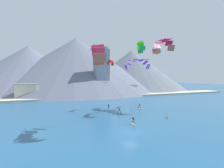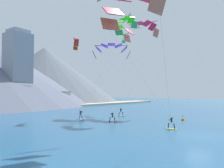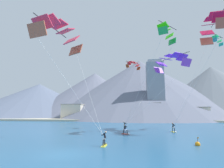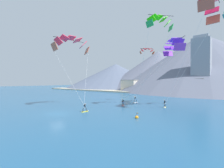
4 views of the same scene
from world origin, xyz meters
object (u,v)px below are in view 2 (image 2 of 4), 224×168
kitesurfer_far_left (81,116)px  parafoil_kite_near_trail (141,29)px  kitesurfer_near_trail (122,114)px  parafoil_kite_mid_center (111,49)px  race_marker_buoy (183,119)px  kitesurfer_near_lead (170,125)px  parafoil_kite_distant_low_drift (125,37)px  parafoil_kite_near_lead (129,3)px  parafoil_kite_far_left (125,24)px  parafoil_kite_distant_high_outer (76,43)px  kitesurfer_mid_center (114,119)px

kitesurfer_far_left → parafoil_kite_near_trail: parafoil_kite_near_trail is taller
kitesurfer_far_left → kitesurfer_near_trail: bearing=-15.9°
parafoil_kite_mid_center → race_marker_buoy: parafoil_kite_mid_center is taller
kitesurfer_near_lead → parafoil_kite_distant_low_drift: bearing=43.1°
kitesurfer_near_lead → parafoil_kite_distant_low_drift: 35.84m
parafoil_kite_near_lead → parafoil_kite_mid_center: size_ratio=1.04×
parafoil_kite_far_left → race_marker_buoy: 21.84m
kitesurfer_near_lead → parafoil_kite_near_trail: 30.42m
kitesurfer_far_left → parafoil_kite_near_trail: (17.44, -2.71, 19.60)m
kitesurfer_near_trail → parafoil_kite_mid_center: 14.23m
kitesurfer_near_lead → parafoil_kite_near_trail: parafoil_kite_near_trail is taller
kitesurfer_near_trail → parafoil_kite_near_lead: (-17.24, -12.30, 14.18)m
parafoil_kite_mid_center → parafoil_kite_distant_high_outer: 8.53m
kitesurfer_near_lead → parafoil_kite_far_left: 24.34m
parafoil_kite_distant_high_outer → kitesurfer_near_trail: bearing=-39.9°
parafoil_kite_near_trail → parafoil_kite_far_left: bearing=-172.5°
kitesurfer_far_left → parafoil_kite_mid_center: (10.00, 0.60, 13.81)m
parafoil_kite_mid_center → parafoil_kite_distant_high_outer: size_ratio=3.87×
race_marker_buoy → kitesurfer_near_trail: bearing=90.1°
parafoil_kite_near_lead → parafoil_kite_far_left: parafoil_kite_far_left is taller
parafoil_kite_near_lead → parafoil_kite_distant_low_drift: 34.90m
kitesurfer_near_trail → parafoil_kite_far_left: size_ratio=0.09×
parafoil_kite_far_left → parafoil_kite_distant_high_outer: (-6.46, 7.34, -4.18)m
kitesurfer_near_trail → parafoil_kite_near_trail: size_ratio=0.09×
kitesurfer_near_lead → parafoil_kite_far_left: bearing=53.7°
race_marker_buoy → parafoil_kite_distant_low_drift: bearing=58.3°
kitesurfer_far_left → race_marker_buoy: bearing=-58.6°
kitesurfer_near_lead → kitesurfer_near_trail: size_ratio=0.98×
kitesurfer_near_trail → parafoil_kite_far_left: bearing=-122.0°
parafoil_kite_near_lead → parafoil_kite_distant_low_drift: (28.98, 18.74, 5.22)m
kitesurfer_mid_center → parafoil_kite_near_lead: bearing=-136.4°
kitesurfer_near_trail → parafoil_kite_mid_center: (0.78, 3.22, 13.84)m
kitesurfer_mid_center → parafoil_kite_near_trail: 26.09m
kitesurfer_near_lead → race_marker_buoy: size_ratio=1.72×
race_marker_buoy → parafoil_kite_near_trail: bearing=56.7°
parafoil_kite_far_left → kitesurfer_near_lead: bearing=-126.3°
kitesurfer_near_lead → parafoil_kite_near_lead: bearing=165.4°
parafoil_kite_distant_low_drift → kitesurfer_mid_center: bearing=-152.8°
parafoil_kite_near_trail → parafoil_kite_distant_low_drift: (3.51, 6.52, -0.22)m
parafoil_kite_distant_low_drift → race_marker_buoy: (-11.70, -18.96, -19.78)m
kitesurfer_mid_center → parafoil_kite_distant_high_outer: parafoil_kite_distant_high_outer is taller
kitesurfer_near_trail → kitesurfer_mid_center: 9.33m
kitesurfer_near_trail → parafoil_kite_distant_low_drift: size_ratio=0.45×
kitesurfer_far_left → parafoil_kite_distant_high_outer: bearing=60.2°
kitesurfer_near_lead → kitesurfer_mid_center: size_ratio=1.05×
parafoil_kite_near_lead → parafoil_kite_near_trail: (25.46, 12.22, 5.44)m
parafoil_kite_mid_center → parafoil_kite_distant_low_drift: parafoil_kite_distant_low_drift is taller
parafoil_kite_distant_high_outer → race_marker_buoy: 24.69m
kitesurfer_near_trail → race_marker_buoy: 12.53m
parafoil_kite_mid_center → parafoil_kite_distant_high_outer: parafoil_kite_mid_center is taller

